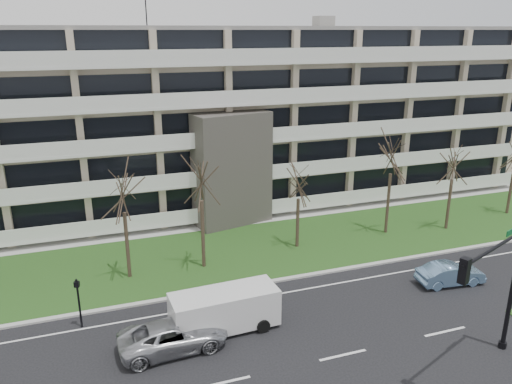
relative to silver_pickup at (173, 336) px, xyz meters
name	(u,v)px	position (x,y,z in m)	size (l,w,h in m)	color
ground	(343,355)	(7.63, -3.23, -0.74)	(160.00, 160.00, 0.00)	black
grass_verge	(255,249)	(7.63, 9.77, -0.71)	(90.00, 10.00, 0.06)	#274D19
curb	(281,280)	(7.63, 4.77, -0.68)	(90.00, 0.35, 0.12)	#B2B2AD
sidewalk	(233,222)	(7.63, 15.27, -0.70)	(90.00, 2.00, 0.08)	#B2B2AD
lane_edge_line	(290,292)	(7.63, 3.27, -0.74)	(90.00, 0.12, 0.01)	white
apartment_building	(210,117)	(7.62, 22.09, 6.87)	(60.50, 15.10, 18.75)	#B3A68B
silver_pickup	(173,336)	(0.00, 0.00, 0.00)	(2.46, 5.34, 1.48)	#ADAEB4
blue_sedan	(450,274)	(17.32, 0.94, -0.06)	(1.45, 4.16, 1.37)	#7098C3
white_van	(226,307)	(2.92, 0.83, 0.55)	(5.68, 2.50, 2.17)	white
traffic_signal	(498,281)	(13.63, -5.99, 3.60)	(5.42, 2.43, 6.71)	black
pedestrian_signal	(78,297)	(-4.28, 3.51, 1.05)	(0.31, 0.27, 2.81)	black
tree_2	(122,186)	(-1.30, 8.37, 5.36)	(3.92, 3.92, 7.85)	#382B21
tree_3	(201,173)	(3.51, 8.25, 5.72)	(4.15, 4.15, 8.31)	#382B21
tree_4	(299,180)	(10.64, 9.15, 4.35)	(3.28, 3.28, 6.56)	#382B21
tree_5	(393,150)	(18.18, 9.29, 5.88)	(4.26, 4.26, 8.52)	#382B21
tree_6	(454,159)	(23.15, 8.42, 4.92)	(3.64, 3.64, 7.29)	#382B21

